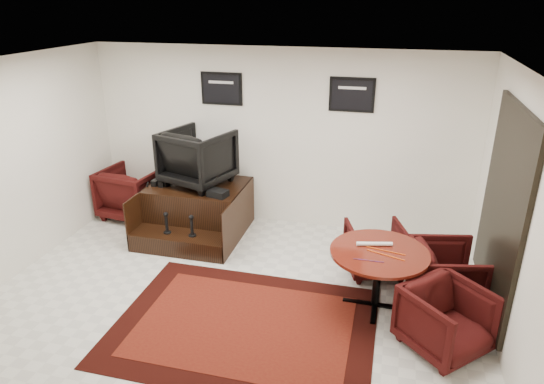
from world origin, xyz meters
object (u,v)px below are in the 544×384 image
Objects in this scene: shine_podium at (197,211)px; armchair_side at (133,190)px; shine_chair at (198,154)px; table_chair_window at (447,272)px; table_chair_back at (375,247)px; table_chair_corner at (446,317)px; meeting_table at (379,258)px.

shine_podium is 1.31m from armchair_side.
shine_chair reaches higher than table_chair_window.
armchair_side is at bearing 10.75° from shine_chair.
shine_podium is 2.04× the size of table_chair_back.
armchair_side is 1.18× the size of table_chair_corner.
armchair_side is (-1.27, 0.15, -0.77)m from shine_chair.
armchair_side is 4.13m from table_chair_back.
shine_chair is 1.26× the size of table_chair_back.
shine_podium is at bearing 62.26° from table_chair_window.
table_chair_window reaches higher than meeting_table.
table_chair_back is 0.92× the size of table_chair_window.
shine_podium is 3.15m from meeting_table.
table_chair_window is (0.87, -0.48, 0.03)m from table_chair_back.
table_chair_back is at bearing -10.79° from shine_podium.
shine_podium is 3.78m from table_chair_window.
armchair_side reaches higher than table_chair_corner.
shine_chair is 1.49m from armchair_side.
shine_chair is at bearing -179.41° from armchair_side.
shine_chair is 1.19× the size of table_chair_corner.
meeting_table is 1.53× the size of table_chair_back.
table_chair_window is (3.64, -1.16, -0.83)m from shine_chair.
armchair_side reaches higher than table_chair_window.
meeting_table is 0.86m from table_chair_back.
shine_chair is 1.01× the size of armchair_side.
table_chair_corner is (-0.07, -0.92, -0.01)m from table_chair_window.
shine_podium is at bearing 154.77° from meeting_table.
table_chair_corner is (0.74, -0.59, -0.26)m from meeting_table.
meeting_table is (2.83, -1.34, 0.31)m from shine_podium.
armchair_side is (-1.27, 0.30, 0.12)m from shine_podium.
armchair_side reaches higher than meeting_table.
armchair_side is 1.15× the size of table_chair_window.
table_chair_window reaches higher than table_chair_back.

